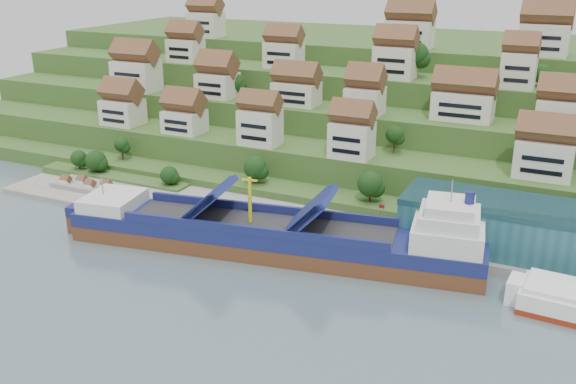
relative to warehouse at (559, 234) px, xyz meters
The scene contains 10 objects.
ground 55.18m from the warehouse, 161.90° to the right, with size 300.00×300.00×0.00m, color slate.
quay 32.64m from the warehouse, behind, with size 180.00×14.00×2.20m, color gray.
pebble_beach 110.32m from the warehouse, behind, with size 45.00×20.00×1.00m, color gray.
hillside 101.03m from the warehouse, 121.00° to the left, with size 260.00×128.00×31.00m.
hillside_village 67.40m from the warehouse, 138.86° to the left, with size 160.94×63.67×28.74m.
hillside_trees 67.46m from the warehouse, 152.91° to the left, with size 141.15×62.08×31.91m.
warehouse is the anchor object (origin of this frame).
flagpole 34.60m from the warehouse, 168.33° to the right, with size 1.28×0.16×8.00m.
beach_huts 112.29m from the warehouse, behind, with size 14.40×3.70×2.20m.
cargo_ship 53.87m from the warehouse, 161.65° to the right, with size 86.08×26.39×18.96m.
Camera 1 is at (53.13, -107.00, 57.14)m, focal length 40.00 mm.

